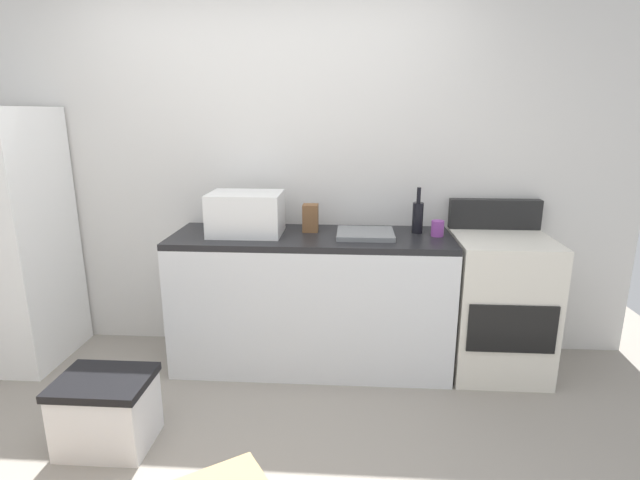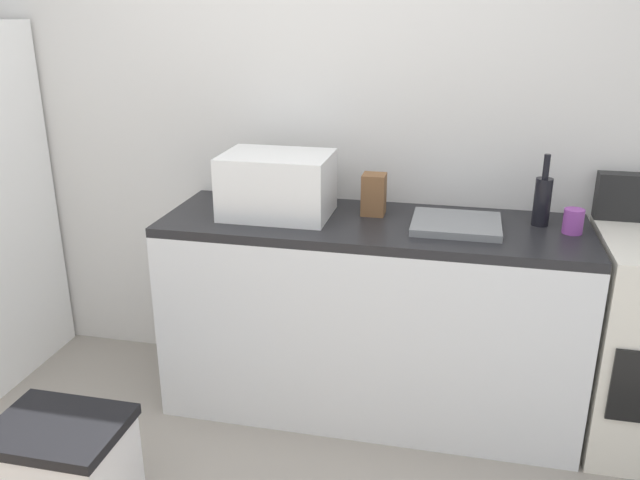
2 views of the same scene
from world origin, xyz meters
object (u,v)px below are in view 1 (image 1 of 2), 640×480
Objects in this scene: coffee_mug at (438,228)px; stove_oven at (498,302)px; wine_bottle at (418,216)px; storage_bin at (107,411)px; microwave at (246,213)px; refrigerator at (3,239)px; knife_block at (310,218)px.

stove_oven is at bearing -2.50° from coffee_mug.
coffee_mug is at bearing -33.24° from wine_bottle.
wine_bottle is 2.12m from storage_bin.
wine_bottle is at bearing 5.17° from microwave.
refrigerator is 3.70× the size of microwave.
refrigerator is at bearing -175.85° from knife_block.
microwave is (-1.64, -0.00, 0.57)m from stove_oven.
refrigerator is at bearing 140.63° from storage_bin.
microwave is 0.42m from knife_block.
knife_block is (-0.70, -0.00, -0.02)m from wine_bottle.
microwave is 2.56× the size of knife_block.
wine_bottle is at bearing 3.15° from refrigerator.
stove_oven is at bearing -4.31° from knife_block.
stove_oven reaches higher than coffee_mug.
microwave is 1.23m from coffee_mug.
stove_oven reaches higher than knife_block.
wine_bottle is at bearing 31.98° from storage_bin.
knife_block is (-1.23, 0.09, 0.52)m from stove_oven.
stove_oven is 0.64m from coffee_mug.
storage_bin is at bearing -156.79° from stove_oven.
knife_block is (2.04, 0.15, 0.14)m from refrigerator.
wine_bottle reaches higher than microwave.
microwave is at bearing 59.44° from storage_bin.
coffee_mug is at bearing -5.22° from knife_block.
refrigerator reaches higher than storage_bin.
microwave is at bearing -174.83° from wine_bottle.
knife_block is (-0.82, 0.07, 0.04)m from coffee_mug.
refrigerator is 17.00× the size of coffee_mug.
refrigerator reaches higher than stove_oven.
storage_bin is (-2.19, -0.94, -0.27)m from stove_oven.
wine_bottle is at bearing 169.85° from stove_oven.
storage_bin is (-0.55, -0.94, -0.84)m from microwave.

